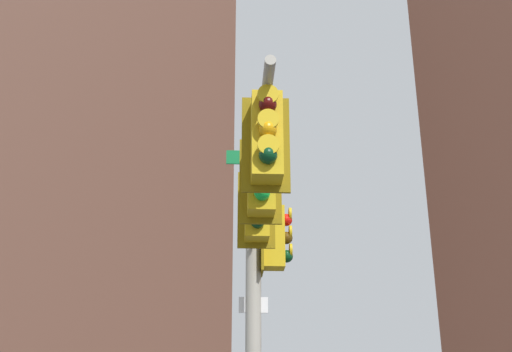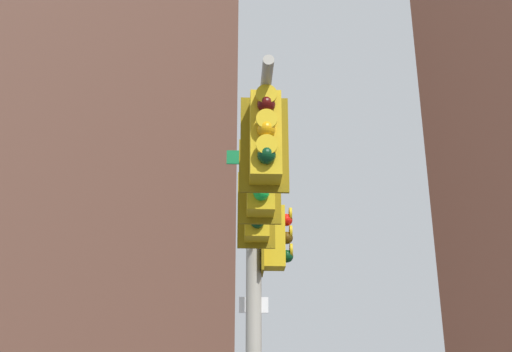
# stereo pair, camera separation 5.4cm
# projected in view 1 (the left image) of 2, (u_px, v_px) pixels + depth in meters

# --- Properties ---
(signal_pole_assembly) EXTENTS (3.60, 3.38, 6.14)m
(signal_pole_assembly) POSITION_uv_depth(u_px,v_px,m) (260.00, 242.00, 9.32)
(signal_pole_assembly) COLOR #9E998C
(signal_pole_assembly) RESTS_ON ground_plane
(building_brick_midblock) EXTENTS (23.50, 18.11, 48.51)m
(building_brick_midblock) POSITION_uv_depth(u_px,v_px,m) (37.00, 105.00, 48.96)
(building_brick_midblock) COLOR brown
(building_brick_midblock) RESTS_ON ground_plane
(building_brick_farside) EXTENTS (19.53, 16.80, 35.56)m
(building_brick_farside) POSITION_uv_depth(u_px,v_px,m) (1.00, 241.00, 59.91)
(building_brick_farside) COLOR #845B47
(building_brick_farside) RESTS_ON ground_plane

